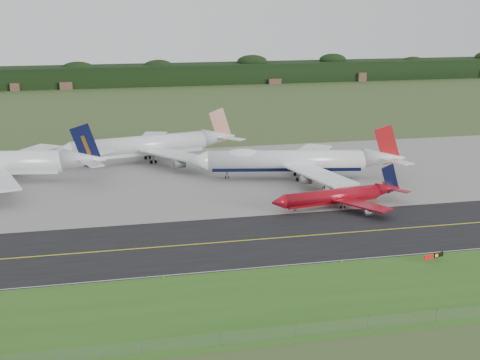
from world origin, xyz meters
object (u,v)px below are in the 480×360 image
jet_star_tail (149,145)px  taxiway_sign (434,256)px  jet_red_737 (339,196)px  jet_ba_747 (294,161)px

jet_star_tail → taxiway_sign: (48.73, -98.25, -4.16)m
jet_red_737 → taxiway_sign: 39.71m
jet_red_737 → jet_star_tail: (-43.04, 58.97, 2.60)m
jet_ba_747 → taxiway_sign: size_ratio=13.00×
jet_ba_747 → jet_star_tail: (-39.69, 30.48, -0.11)m
jet_ba_747 → jet_star_tail: bearing=142.5°
jet_red_737 → taxiway_sign: size_ratio=7.53×
jet_red_737 → jet_star_tail: size_ratio=0.61×
jet_ba_747 → jet_star_tail: jet_star_tail is taller
jet_ba_747 → taxiway_sign: bearing=-82.4°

